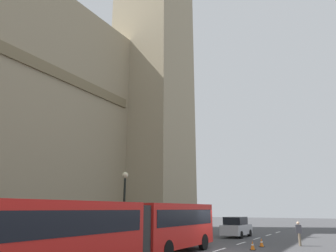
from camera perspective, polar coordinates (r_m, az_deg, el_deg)
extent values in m
plane|color=#424244|center=(21.83, 9.09, -21.64)|extent=(160.00, 160.00, 0.00)
cube|color=silver|center=(22.18, 9.47, -21.50)|extent=(2.20, 0.16, 0.01)
cube|color=silver|center=(26.49, 13.29, -20.22)|extent=(2.20, 0.16, 0.01)
cube|color=silver|center=(30.89, 16.00, -19.25)|extent=(2.20, 0.16, 0.01)
cube|color=silver|center=(35.33, 18.00, -18.50)|extent=(2.20, 0.16, 0.01)
cube|color=silver|center=(39.81, 19.54, -17.90)|extent=(2.20, 0.16, 0.01)
cube|color=tan|center=(49.41, -2.68, 12.42)|extent=(9.37, 9.37, 50.64)
cube|color=red|center=(20.14, 0.35, -17.68)|extent=(7.61, 2.50, 2.50)
cube|color=black|center=(20.12, 0.35, -16.40)|extent=(7.01, 2.54, 0.90)
cube|color=red|center=(13.46, -19.06, -18.24)|extent=(7.61, 2.50, 2.50)
cube|color=black|center=(13.44, -18.89, -16.33)|extent=(7.01, 2.54, 0.90)
cylinder|color=#2D2D2D|center=(16.59, -7.39, -18.14)|extent=(2.37, 2.38, 2.25)
cylinder|color=black|center=(21.88, 6.49, -20.39)|extent=(1.00, 0.30, 1.00)
cylinder|color=black|center=(17.70, -0.21, -21.78)|extent=(1.00, 0.30, 1.00)
cube|color=#B7B7BC|center=(32.08, 12.49, -18.04)|extent=(4.40, 1.80, 0.90)
cube|color=black|center=(31.85, 12.29, -16.63)|extent=(2.46, 1.66, 0.70)
cylinder|color=black|center=(33.20, 14.73, -18.45)|extent=(0.64, 0.30, 0.64)
cylinder|color=black|center=(30.52, 13.19, -18.89)|extent=(0.64, 0.30, 0.64)
cube|color=black|center=(22.51, 15.32, -21.07)|extent=(0.36, 0.36, 0.03)
cone|color=orange|center=(22.48, 15.27, -20.34)|extent=(0.28, 0.28, 0.55)
cylinder|color=white|center=(22.47, 15.26, -20.27)|extent=(0.17, 0.17, 0.08)
cube|color=black|center=(24.47, 16.84, -20.44)|extent=(0.36, 0.36, 0.03)
cone|color=orange|center=(24.44, 16.79, -19.77)|extent=(0.28, 0.28, 0.55)
cylinder|color=white|center=(24.44, 16.79, -19.70)|extent=(0.17, 0.17, 0.08)
cylinder|color=black|center=(23.69, -8.32, -20.76)|extent=(0.32, 0.32, 0.30)
cylinder|color=black|center=(23.57, -8.10, -15.32)|extent=(0.16, 0.16, 4.80)
sphere|color=beige|center=(23.69, -7.87, -8.90)|extent=(0.44, 0.44, 0.44)
cylinder|color=#726651|center=(25.78, 23.05, -18.68)|extent=(0.16, 0.16, 0.86)
cylinder|color=#726651|center=(25.98, 23.00, -18.65)|extent=(0.16, 0.16, 0.86)
cube|color=#3F3F47|center=(25.83, 22.86, -17.06)|extent=(0.33, 0.45, 0.60)
sphere|color=beige|center=(25.81, 22.76, -16.13)|extent=(0.22, 0.22, 0.22)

